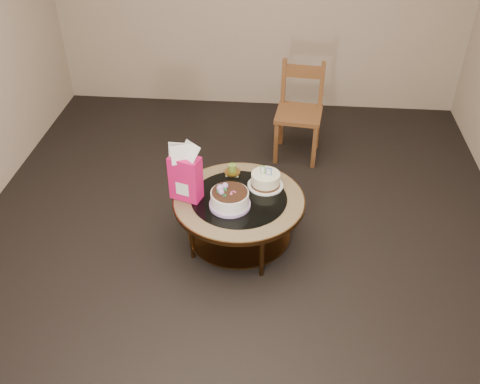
# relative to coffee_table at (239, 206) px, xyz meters

# --- Properties ---
(ground) EXTENTS (5.00, 5.00, 0.00)m
(ground) POSITION_rel_coffee_table_xyz_m (-0.00, 0.00, -0.38)
(ground) COLOR black
(ground) RESTS_ON ground
(room_walls) EXTENTS (4.52, 5.02, 2.61)m
(room_walls) POSITION_rel_coffee_table_xyz_m (-0.00, 0.00, 1.16)
(room_walls) COLOR tan
(room_walls) RESTS_ON ground
(coffee_table) EXTENTS (1.02, 1.02, 0.46)m
(coffee_table) POSITION_rel_coffee_table_xyz_m (0.00, 0.00, 0.00)
(coffee_table) COLOR #553518
(coffee_table) RESTS_ON ground
(decorated_cake) EXTENTS (0.31, 0.31, 0.18)m
(decorated_cake) POSITION_rel_coffee_table_xyz_m (-0.06, -0.10, 0.14)
(decorated_cake) COLOR #AC8BC5
(decorated_cake) RESTS_ON coffee_table
(cream_cake) EXTENTS (0.28, 0.28, 0.18)m
(cream_cake) POSITION_rel_coffee_table_xyz_m (0.19, 0.18, 0.14)
(cream_cake) COLOR white
(cream_cake) RESTS_ON coffee_table
(gift_bag) EXTENTS (0.26, 0.22, 0.46)m
(gift_bag) POSITION_rel_coffee_table_xyz_m (-0.40, -0.02, 0.31)
(gift_bag) COLOR #C81254
(gift_bag) RESTS_ON coffee_table
(pillar_candle) EXTENTS (0.13, 0.13, 0.10)m
(pillar_candle) POSITION_rel_coffee_table_xyz_m (-0.08, 0.32, 0.11)
(pillar_candle) COLOR #DCC05A
(pillar_candle) RESTS_ON coffee_table
(dining_chair) EXTENTS (0.48, 0.48, 0.94)m
(dining_chair) POSITION_rel_coffee_table_xyz_m (0.46, 1.42, 0.10)
(dining_chair) COLOR brown
(dining_chair) RESTS_ON ground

